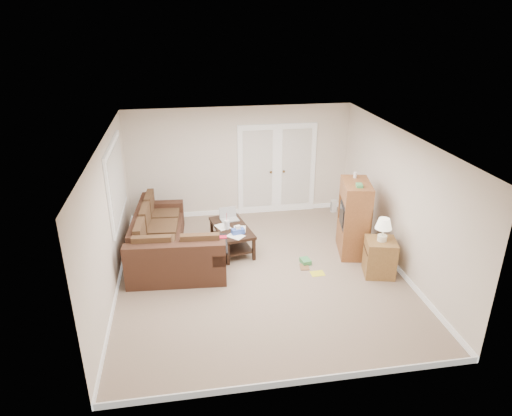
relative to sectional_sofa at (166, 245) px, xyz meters
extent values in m
plane|color=gray|center=(1.67, -0.75, -0.32)|extent=(5.50, 5.50, 0.00)
cube|color=white|center=(1.67, -0.75, 2.18)|extent=(5.00, 5.50, 0.02)
cube|color=silver|center=(-0.83, -0.75, 0.93)|extent=(0.02, 5.50, 2.50)
cube|color=silver|center=(4.17, -0.75, 0.93)|extent=(0.02, 5.50, 2.50)
cube|color=silver|center=(1.67, 2.00, 0.93)|extent=(5.00, 0.02, 2.50)
cube|color=silver|center=(1.67, -3.50, 0.93)|extent=(5.00, 0.02, 2.50)
cube|color=white|center=(2.07, 1.97, 0.71)|extent=(0.90, 0.04, 2.13)
cube|color=white|center=(2.97, 1.97, 0.71)|extent=(0.90, 0.04, 2.13)
cube|color=white|center=(2.07, 1.94, 0.76)|extent=(0.68, 0.02, 1.80)
cube|color=white|center=(2.97, 1.94, 0.76)|extent=(0.68, 0.02, 1.80)
cube|color=white|center=(-0.80, 0.25, 1.23)|extent=(0.04, 1.92, 1.42)
cube|color=white|center=(-0.77, 0.25, 1.23)|extent=(0.02, 1.74, 1.24)
cube|color=#402518|center=(-0.15, 0.50, -0.12)|extent=(1.00, 2.24, 0.40)
cube|color=#402518|center=(-0.46, 0.52, 0.29)|extent=(0.38, 2.19, 0.41)
cube|color=#402518|center=(-0.08, 1.47, 0.19)|extent=(0.87, 0.29, 0.21)
cube|color=#4F351F|center=(-0.07, 0.49, 0.14)|extent=(0.71, 2.12, 0.11)
cube|color=#402518|center=(0.20, -0.62, -0.12)|extent=(1.76, 0.97, 0.40)
cube|color=#402518|center=(0.18, -0.93, 0.29)|extent=(1.72, 0.35, 0.41)
cube|color=#402518|center=(0.94, -0.67, 0.19)|extent=(0.29, 0.87, 0.21)
cube|color=#4F351F|center=(0.21, -0.55, 0.14)|extent=(1.65, 0.68, 0.11)
cube|color=black|center=(0.94, -0.67, 0.31)|extent=(0.36, 0.78, 0.03)
cube|color=red|center=(0.96, -0.47, 0.32)|extent=(0.31, 0.13, 0.02)
cube|color=black|center=(1.27, 0.24, 0.15)|extent=(0.83, 1.30, 0.05)
cube|color=black|center=(1.27, 0.24, -0.15)|extent=(0.72, 1.20, 0.03)
cylinder|color=white|center=(1.17, 0.17, 0.27)|extent=(0.10, 0.10, 0.18)
cylinder|color=red|center=(1.17, 0.17, 0.43)|extent=(0.01, 0.01, 0.15)
cube|color=#3754B3|center=(1.36, -0.07, 0.23)|extent=(0.26, 0.18, 0.10)
cube|color=white|center=(1.29, 0.14, 0.18)|extent=(0.52, 0.72, 0.00)
cube|color=brown|center=(3.58, -0.23, -0.04)|extent=(0.67, 0.99, 0.54)
cube|color=brown|center=(3.58, -0.23, 0.95)|extent=(0.67, 0.99, 0.36)
cube|color=black|center=(3.56, -0.23, 0.45)|extent=(0.54, 0.62, 0.45)
cube|color=black|center=(3.35, -0.18, 0.47)|extent=(0.10, 0.46, 0.36)
cube|color=#439552|center=(3.53, -0.45, 1.16)|extent=(0.14, 0.18, 0.05)
cylinder|color=white|center=(3.64, 0.04, 1.18)|extent=(0.06, 0.06, 0.11)
cube|color=olive|center=(3.77, -1.12, 0.02)|extent=(0.62, 0.62, 0.67)
cylinder|color=white|center=(3.77, -1.12, 0.41)|extent=(0.17, 0.17, 0.10)
cylinder|color=white|center=(3.77, -1.12, 0.53)|extent=(0.03, 0.03, 0.14)
cone|color=white|center=(3.77, -1.12, 0.69)|extent=(0.29, 0.29, 0.19)
cube|color=white|center=(3.85, 1.70, -0.17)|extent=(0.13, 0.12, 0.30)
cube|color=yellow|center=(2.69, -0.94, -0.31)|extent=(0.25, 0.20, 0.01)
cube|color=#439552|center=(2.57, -0.54, -0.27)|extent=(0.20, 0.24, 0.09)
imported|color=brown|center=(2.43, -0.68, -0.31)|extent=(0.19, 0.24, 0.02)
camera|label=1|loc=(0.44, -7.77, 4.02)|focal=32.00mm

